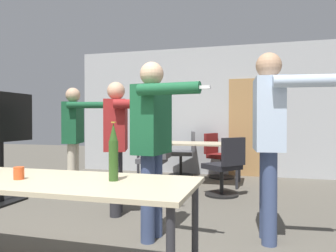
{
  "coord_description": "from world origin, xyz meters",
  "views": [
    {
      "loc": [
        1.29,
        -1.5,
        1.17
      ],
      "look_at": [
        0.16,
        2.5,
        1.1
      ],
      "focal_mm": 35.0,
      "sensor_mm": 36.0,
      "label": 1
    }
  ],
  "objects_px": {
    "person_left_plaid": "(74,130)",
    "beer_bottle": "(113,153)",
    "person_center_tall": "(117,135)",
    "office_chair_mid_tucked": "(184,155)",
    "office_chair_near_pushed": "(225,169)",
    "office_chair_side_rolled": "(156,163)",
    "tv_screen": "(1,132)",
    "person_far_watching": "(270,128)",
    "drink_cup": "(19,173)",
    "person_right_polo": "(153,132)",
    "office_chair_far_left": "(219,157)"
  },
  "relations": [
    {
      "from": "person_left_plaid",
      "to": "person_center_tall",
      "type": "distance_m",
      "value": 1.35
    },
    {
      "from": "office_chair_near_pushed",
      "to": "office_chair_mid_tucked",
      "type": "bearing_deg",
      "value": 73.38
    },
    {
      "from": "tv_screen",
      "to": "person_left_plaid",
      "type": "xyz_separation_m",
      "value": [
        0.73,
        0.71,
        0.02
      ]
    },
    {
      "from": "office_chair_far_left",
      "to": "beer_bottle",
      "type": "xyz_separation_m",
      "value": [
        -0.15,
        -4.67,
        0.53
      ]
    },
    {
      "from": "person_left_plaid",
      "to": "office_chair_far_left",
      "type": "xyz_separation_m",
      "value": [
        1.99,
        2.21,
        -0.61
      ]
    },
    {
      "from": "person_left_plaid",
      "to": "person_center_tall",
      "type": "xyz_separation_m",
      "value": [
        1.1,
        -0.79,
        -0.04
      ]
    },
    {
      "from": "person_right_polo",
      "to": "office_chair_far_left",
      "type": "bearing_deg",
      "value": -175.92
    },
    {
      "from": "beer_bottle",
      "to": "office_chair_mid_tucked",
      "type": "bearing_deg",
      "value": 96.9
    },
    {
      "from": "tv_screen",
      "to": "beer_bottle",
      "type": "xyz_separation_m",
      "value": [
        2.56,
        -1.76,
        -0.06
      ]
    },
    {
      "from": "tv_screen",
      "to": "office_chair_mid_tucked",
      "type": "distance_m",
      "value": 3.57
    },
    {
      "from": "person_far_watching",
      "to": "office_chair_side_rolled",
      "type": "bearing_deg",
      "value": -143.97
    },
    {
      "from": "office_chair_near_pushed",
      "to": "tv_screen",
      "type": "bearing_deg",
      "value": 154.2
    },
    {
      "from": "person_center_tall",
      "to": "person_far_watching",
      "type": "height_order",
      "value": "person_far_watching"
    },
    {
      "from": "beer_bottle",
      "to": "tv_screen",
      "type": "bearing_deg",
      "value": 145.58
    },
    {
      "from": "person_right_polo",
      "to": "office_chair_near_pushed",
      "type": "bearing_deg",
      "value": 173.37
    },
    {
      "from": "person_center_tall",
      "to": "office_chair_mid_tucked",
      "type": "relative_size",
      "value": 1.75
    },
    {
      "from": "tv_screen",
      "to": "drink_cup",
      "type": "height_order",
      "value": "tv_screen"
    },
    {
      "from": "office_chair_near_pushed",
      "to": "office_chair_mid_tucked",
      "type": "relative_size",
      "value": 0.97
    },
    {
      "from": "person_far_watching",
      "to": "office_chair_near_pushed",
      "type": "xyz_separation_m",
      "value": [
        -0.61,
        1.78,
        -0.68
      ]
    },
    {
      "from": "person_right_polo",
      "to": "person_far_watching",
      "type": "bearing_deg",
      "value": 109.89
    },
    {
      "from": "person_right_polo",
      "to": "office_chair_mid_tucked",
      "type": "xyz_separation_m",
      "value": [
        -0.53,
        3.68,
        -0.61
      ]
    },
    {
      "from": "office_chair_near_pushed",
      "to": "office_chair_side_rolled",
      "type": "bearing_deg",
      "value": 120.83
    },
    {
      "from": "person_right_polo",
      "to": "office_chair_mid_tucked",
      "type": "relative_size",
      "value": 1.86
    },
    {
      "from": "office_chair_near_pushed",
      "to": "office_chair_far_left",
      "type": "bearing_deg",
      "value": 51.99
    },
    {
      "from": "person_center_tall",
      "to": "person_far_watching",
      "type": "distance_m",
      "value": 1.86
    },
    {
      "from": "office_chair_side_rolled",
      "to": "person_right_polo",
      "type": "bearing_deg",
      "value": -167.21
    },
    {
      "from": "person_right_polo",
      "to": "drink_cup",
      "type": "xyz_separation_m",
      "value": [
        -0.63,
        -1.11,
        -0.25
      ]
    },
    {
      "from": "person_right_polo",
      "to": "beer_bottle",
      "type": "distance_m",
      "value": 0.99
    },
    {
      "from": "office_chair_far_left",
      "to": "beer_bottle",
      "type": "height_order",
      "value": "beer_bottle"
    },
    {
      "from": "tv_screen",
      "to": "office_chair_near_pushed",
      "type": "distance_m",
      "value": 3.32
    },
    {
      "from": "office_chair_side_rolled",
      "to": "office_chair_far_left",
      "type": "relative_size",
      "value": 1.05
    },
    {
      "from": "office_chair_mid_tucked",
      "to": "drink_cup",
      "type": "relative_size",
      "value": 10.65
    },
    {
      "from": "person_left_plaid",
      "to": "person_right_polo",
      "type": "distance_m",
      "value": 2.33
    },
    {
      "from": "tv_screen",
      "to": "drink_cup",
      "type": "relative_size",
      "value": 17.95
    },
    {
      "from": "office_chair_far_left",
      "to": "office_chair_mid_tucked",
      "type": "distance_m",
      "value": 0.72
    },
    {
      "from": "person_far_watching",
      "to": "beer_bottle",
      "type": "height_order",
      "value": "person_far_watching"
    },
    {
      "from": "tv_screen",
      "to": "office_chair_far_left",
      "type": "distance_m",
      "value": 4.03
    },
    {
      "from": "person_right_polo",
      "to": "drink_cup",
      "type": "bearing_deg",
      "value": -22.48
    },
    {
      "from": "office_chair_near_pushed",
      "to": "person_right_polo",
      "type": "bearing_deg",
      "value": -151.98
    },
    {
      "from": "person_left_plaid",
      "to": "beer_bottle",
      "type": "relative_size",
      "value": 4.13
    },
    {
      "from": "person_right_polo",
      "to": "office_chair_side_rolled",
      "type": "bearing_deg",
      "value": -155.94
    },
    {
      "from": "office_chair_near_pushed",
      "to": "office_chair_mid_tucked",
      "type": "distance_m",
      "value": 1.94
    },
    {
      "from": "tv_screen",
      "to": "office_chair_near_pushed",
      "type": "bearing_deg",
      "value": -67.47
    },
    {
      "from": "person_center_tall",
      "to": "office_chair_far_left",
      "type": "height_order",
      "value": "person_center_tall"
    },
    {
      "from": "person_far_watching",
      "to": "office_chair_side_rolled",
      "type": "height_order",
      "value": "person_far_watching"
    },
    {
      "from": "office_chair_side_rolled",
      "to": "office_chair_mid_tucked",
      "type": "bearing_deg",
      "value": -10.88
    },
    {
      "from": "person_right_polo",
      "to": "office_chair_side_rolled",
      "type": "distance_m",
      "value": 2.43
    },
    {
      "from": "office_chair_mid_tucked",
      "to": "beer_bottle",
      "type": "bearing_deg",
      "value": 173.03
    },
    {
      "from": "person_far_watching",
      "to": "office_chair_mid_tucked",
      "type": "distance_m",
      "value": 3.85
    },
    {
      "from": "person_left_plaid",
      "to": "office_chair_side_rolled",
      "type": "height_order",
      "value": "person_left_plaid"
    }
  ]
}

